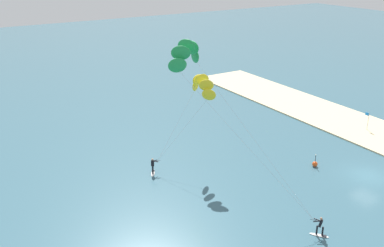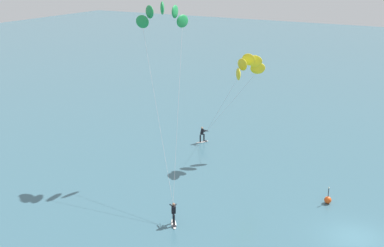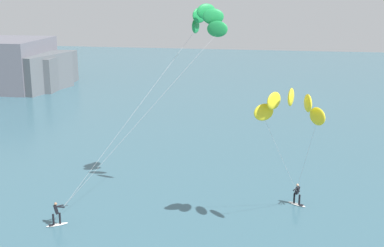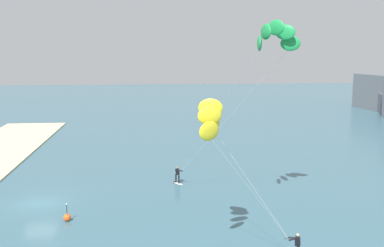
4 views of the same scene
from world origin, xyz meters
name	(u,v)px [view 2 (image 2 of 4)]	position (x,y,z in m)	size (l,w,h in m)	color
ground_plane	(355,238)	(0.00, 0.00, 0.00)	(240.00, 240.00, 0.00)	#386070
kitesurfer_nearshore	(163,23)	(4.37, 17.99, 12.96)	(11.71, 9.32, 14.71)	white
kitesurfer_mid_water	(246,69)	(10.97, 13.16, 8.33)	(4.49, 6.76, 9.83)	white
marker_buoy	(328,200)	(4.29, 3.05, 0.30)	(0.56, 0.56, 1.38)	#EA5119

